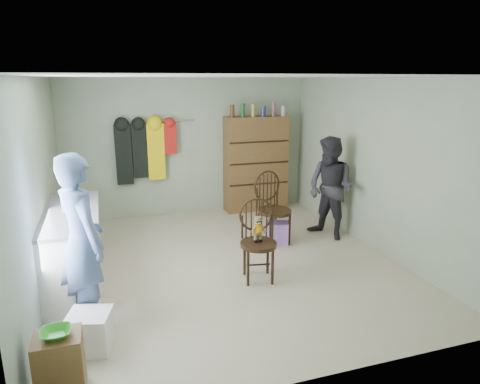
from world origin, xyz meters
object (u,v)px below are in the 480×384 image
object	(u,v)px
chair_front	(258,236)
chair_far	(272,205)
dresser	(256,163)
counter	(74,248)

from	to	relation	value
chair_front	chair_far	size ratio (longest dim) A/B	0.92
chair_front	dresser	distance (m)	3.03
chair_far	dresser	distance (m)	1.82
chair_front	dresser	world-z (taller)	dresser
chair_far	dresser	xyz separation A→B (m)	(0.37, 1.75, 0.31)
chair_front	dresser	bearing A→B (deg)	81.14
chair_front	chair_far	xyz separation A→B (m)	(0.63, 1.09, 0.03)
counter	chair_far	distance (m)	2.88
counter	dresser	bearing A→B (deg)	35.69
counter	chair_far	world-z (taller)	chair_far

